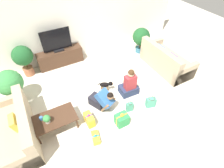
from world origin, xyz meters
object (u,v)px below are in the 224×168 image
at_px(potted_plant_back_left, 23,57).
at_px(mug, 41,118).
at_px(tabletop_plant, 47,119).
at_px(tv, 57,42).
at_px(coffee_table, 54,119).
at_px(gift_box_c, 96,137).
at_px(person_kneeling, 102,100).
at_px(gift_box_b, 89,119).
at_px(sofa_left, 15,132).
at_px(potted_plant_corner_left, 10,84).
at_px(tv_console, 60,57).
at_px(person_sitting, 129,85).
at_px(sofa_right, 165,61).
at_px(gift_box_a, 122,119).
at_px(potted_plant_corner_right, 141,38).
at_px(dog, 106,85).
at_px(gift_bag_b, 130,107).
at_px(gift_bag_a, 151,102).

relative_size(potted_plant_back_left, mug, 8.77).
bearing_deg(potted_plant_back_left, tabletop_plant, -88.11).
distance_m(tv, tabletop_plant, 2.80).
relative_size(coffee_table, gift_box_c, 2.83).
xyz_separation_m(person_kneeling, gift_box_b, (-0.51, -0.30, -0.17)).
bearing_deg(sofa_left, potted_plant_corner_left, 173.28).
relative_size(potted_plant_back_left, gift_box_c, 2.89).
distance_m(tv_console, person_sitting, 2.71).
height_order(sofa_left, tabletop_plant, sofa_left).
distance_m(sofa_left, sofa_right, 4.83).
distance_m(potted_plant_back_left, mug, 2.39).
bearing_deg(sofa_right, coffee_table, 98.53).
xyz_separation_m(person_sitting, gift_box_b, (-1.45, -0.42, -0.18)).
relative_size(tv, gift_box_a, 2.42).
height_order(coffee_table, tv_console, tv_console).
bearing_deg(person_sitting, gift_box_b, 19.09).
height_order(sofa_right, person_sitting, person_sitting).
bearing_deg(mug, sofa_right, 6.73).
distance_m(potted_plant_corner_right, dog, 2.50).
relative_size(gift_box_a, mug, 3.28).
bearing_deg(gift_bag_b, potted_plant_back_left, 126.13).
bearing_deg(tv, sofa_right, -32.31).
height_order(sofa_left, tv_console, sofa_left).
bearing_deg(sofa_right, potted_plant_back_left, 65.68).
distance_m(tv_console, gift_box_c, 3.28).
relative_size(potted_plant_corner_left, gift_box_c, 2.90).
xyz_separation_m(potted_plant_corner_right, dog, (-2.12, -1.27, -0.37)).
height_order(sofa_right, potted_plant_corner_right, potted_plant_corner_right).
distance_m(tv_console, potted_plant_corner_right, 3.01).
relative_size(person_kneeling, person_sitting, 0.88).
bearing_deg(sofa_right, tabletop_plant, 98.87).
relative_size(gift_box_b, gift_box_c, 0.98).
relative_size(gift_bag_a, tabletop_plant, 1.43).
bearing_deg(person_kneeling, gift_bag_b, -62.11).
height_order(potted_plant_corner_right, person_sitting, potted_plant_corner_right).
xyz_separation_m(gift_bag_a, tabletop_plant, (-2.61, 0.50, 0.37)).
distance_m(sofa_right, potted_plant_corner_right, 1.30).
bearing_deg(dog, potted_plant_corner_left, 98.73).
distance_m(coffee_table, gift_box_c, 1.07).
height_order(dog, tabletop_plant, tabletop_plant).
bearing_deg(sofa_left, gift_bag_b, 78.92).
bearing_deg(sofa_right, gift_bag_b, 115.67).
bearing_deg(dog, sofa_left, 127.52).
xyz_separation_m(sofa_right, gift_bag_a, (-1.48, -1.14, -0.15)).
relative_size(potted_plant_corner_right, gift_bag_a, 3.01).
bearing_deg(tv_console, person_sitting, -60.56).
xyz_separation_m(sofa_right, gift_bag_b, (-2.07, -0.99, -0.16)).
distance_m(sofa_left, potted_plant_corner_left, 1.32).
xyz_separation_m(sofa_right, person_kneeling, (-2.66, -0.55, 0.01)).
relative_size(gift_box_b, gift_bag_b, 1.16).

